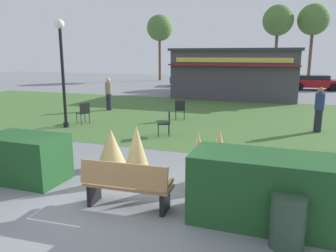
{
  "coord_description": "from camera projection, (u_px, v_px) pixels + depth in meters",
  "views": [
    {
      "loc": [
        3.1,
        -5.07,
        2.88
      ],
      "look_at": [
        0.16,
        3.24,
        0.97
      ],
      "focal_mm": 35.6,
      "sensor_mm": 36.0,
      "label": 1
    }
  ],
  "objects": [
    {
      "name": "ground_plane",
      "position": [
        103.0,
        210.0,
        6.3
      ],
      "size": [
        80.0,
        80.0,
        0.0
      ],
      "primitive_type": "plane",
      "color": "slate"
    },
    {
      "name": "lawn_patch",
      "position": [
        213.0,
        117.0,
        15.57
      ],
      "size": [
        36.0,
        12.0,
        0.01
      ],
      "primitive_type": "cube",
      "color": "#446B33",
      "rests_on": "ground_plane"
    },
    {
      "name": "park_bench",
      "position": [
        127.0,
        185.0,
        6.24
      ],
      "size": [
        1.73,
        0.62,
        0.95
      ],
      "color": "#9E7547",
      "rests_on": "ground_plane"
    },
    {
      "name": "hedge_left",
      "position": [
        26.0,
        158.0,
        7.68
      ],
      "size": [
        1.81,
        1.1,
        1.07
      ],
      "primitive_type": "cube",
      "color": "#1E4C23",
      "rests_on": "ground_plane"
    },
    {
      "name": "hedge_right",
      "position": [
        262.0,
        189.0,
        5.72
      ],
      "size": [
        2.43,
        1.1,
        1.22
      ],
      "primitive_type": "cube",
      "color": "#1E4C23",
      "rests_on": "ground_plane"
    },
    {
      "name": "ornamental_grass_behind_left",
      "position": [
        198.0,
        159.0,
        7.36
      ],
      "size": [
        0.63,
        0.63,
        1.22
      ],
      "primitive_type": "cone",
      "color": "tan",
      "rests_on": "ground_plane"
    },
    {
      "name": "ornamental_grass_behind_right",
      "position": [
        137.0,
        152.0,
        7.74
      ],
      "size": [
        0.72,
        0.72,
        1.29
      ],
      "primitive_type": "cone",
      "color": "tan",
      "rests_on": "ground_plane"
    },
    {
      "name": "ornamental_grass_behind_center",
      "position": [
        219.0,
        157.0,
        7.3
      ],
      "size": [
        0.65,
        0.65,
        1.34
      ],
      "primitive_type": "cone",
      "color": "tan",
      "rests_on": "ground_plane"
    },
    {
      "name": "ornamental_grass_behind_far",
      "position": [
        111.0,
        148.0,
        8.57
      ],
      "size": [
        0.8,
        0.8,
        1.02
      ],
      "primitive_type": "cone",
      "color": "tan",
      "rests_on": "ground_plane"
    },
    {
      "name": "lamppost_mid",
      "position": [
        62.0,
        61.0,
        12.84
      ],
      "size": [
        0.36,
        0.36,
        4.17
      ],
      "color": "black",
      "rests_on": "ground_plane"
    },
    {
      "name": "trash_bin",
      "position": [
        288.0,
        222.0,
        5.0
      ],
      "size": [
        0.52,
        0.52,
        0.84
      ],
      "primitive_type": "cylinder",
      "color": "#2D4233",
      "rests_on": "ground_plane"
    },
    {
      "name": "food_kiosk",
      "position": [
        236.0,
        73.0,
        22.48
      ],
      "size": [
        8.16,
        5.05,
        3.24
      ],
      "color": "#47424C",
      "rests_on": "ground_plane"
    },
    {
      "name": "cafe_chair_west",
      "position": [
        180.0,
        108.0,
        14.79
      ],
      "size": [
        0.55,
        0.55,
        0.89
      ],
      "color": "black",
      "rests_on": "ground_plane"
    },
    {
      "name": "cafe_chair_east",
      "position": [
        166.0,
        121.0,
        11.91
      ],
      "size": [
        0.57,
        0.57,
        0.89
      ],
      "color": "black",
      "rests_on": "ground_plane"
    },
    {
      "name": "cafe_chair_north",
      "position": [
        84.0,
        111.0,
        13.99
      ],
      "size": [
        0.6,
        0.6,
        0.89
      ],
      "color": "black",
      "rests_on": "ground_plane"
    },
    {
      "name": "person_strolling",
      "position": [
        109.0,
        94.0,
        17.31
      ],
      "size": [
        0.34,
        0.34,
        1.69
      ],
      "rotation": [
        0.0,
        0.0,
        0.9
      ],
      "color": "#23232D",
      "rests_on": "ground_plane"
    },
    {
      "name": "person_standing",
      "position": [
        319.0,
        109.0,
        12.4
      ],
      "size": [
        0.34,
        0.34,
        1.69
      ],
      "rotation": [
        0.0,
        0.0,
        4.87
      ],
      "color": "#23232D",
      "rests_on": "ground_plane"
    },
    {
      "name": "parked_car_west_slot",
      "position": [
        194.0,
        79.0,
        30.52
      ],
      "size": [
        4.31,
        2.27,
        1.2
      ],
      "color": "navy",
      "rests_on": "ground_plane"
    },
    {
      "name": "parked_car_center_slot",
      "position": [
        253.0,
        80.0,
        28.8
      ],
      "size": [
        4.24,
        2.14,
        1.2
      ],
      "color": "#B7BABF",
      "rests_on": "ground_plane"
    },
    {
      "name": "parked_car_east_slot",
      "position": [
        314.0,
        82.0,
        27.21
      ],
      "size": [
        4.36,
        2.38,
        1.2
      ],
      "color": "maroon",
      "rests_on": "ground_plane"
    },
    {
      "name": "tree_left_bg",
      "position": [
        278.0,
        21.0,
        30.71
      ],
      "size": [
        2.8,
        2.8,
        7.33
      ],
      "color": "brown",
      "rests_on": "ground_plane"
    },
    {
      "name": "tree_right_bg",
      "position": [
        160.0,
        28.0,
        36.22
      ],
      "size": [
        2.8,
        2.8,
        7.07
      ],
      "color": "brown",
      "rests_on": "ground_plane"
    },
    {
      "name": "tree_center_bg",
      "position": [
        313.0,
        20.0,
        30.24
      ],
      "size": [
        2.8,
        2.8,
        7.35
      ],
      "color": "brown",
      "rests_on": "ground_plane"
    }
  ]
}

